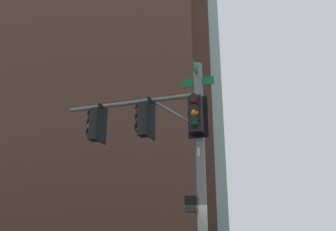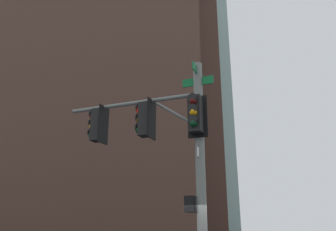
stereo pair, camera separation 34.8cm
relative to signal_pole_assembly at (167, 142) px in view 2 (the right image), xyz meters
name	(u,v)px [view 2 (the right image)]	position (x,y,z in m)	size (l,w,h in m)	color
signal_pole_assembly	(167,142)	(0.00, 0.00, 0.00)	(4.30, 2.18, 6.43)	slate
building_brick_nearside	(97,25)	(-8.89, 28.66, 22.60)	(24.51, 16.16, 53.58)	#4C3328
building_brick_midblock	(139,111)	(-4.19, 42.32, 15.73)	(23.36, 17.85, 39.83)	#4C3328
building_glass_tower	(146,29)	(-4.27, 53.40, 37.94)	(30.16, 22.59, 84.26)	#9EC6C1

